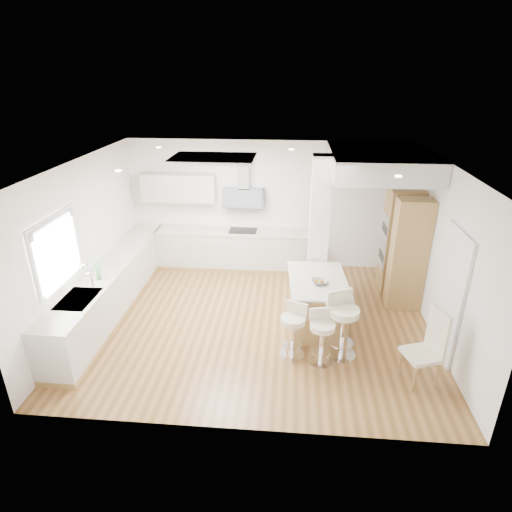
# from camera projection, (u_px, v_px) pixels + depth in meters

# --- Properties ---
(ground) EXTENTS (6.00, 6.00, 0.00)m
(ground) POSITION_uv_depth(u_px,v_px,m) (257.00, 321.00, 7.65)
(ground) COLOR olive
(ground) RESTS_ON ground
(ceiling) EXTENTS (6.00, 5.00, 0.02)m
(ceiling) POSITION_uv_depth(u_px,v_px,m) (257.00, 321.00, 7.65)
(ceiling) COLOR silver
(ceiling) RESTS_ON ground
(wall_back) EXTENTS (6.00, 0.04, 2.80)m
(wall_back) POSITION_uv_depth(u_px,v_px,m) (267.00, 205.00, 9.36)
(wall_back) COLOR white
(wall_back) RESTS_ON ground
(wall_left) EXTENTS (0.04, 5.00, 2.80)m
(wall_left) POSITION_uv_depth(u_px,v_px,m) (83.00, 244.00, 7.32)
(wall_left) COLOR white
(wall_left) RESTS_ON ground
(wall_right) EXTENTS (0.04, 5.00, 2.80)m
(wall_right) POSITION_uv_depth(u_px,v_px,m) (444.00, 256.00, 6.85)
(wall_right) COLOR white
(wall_right) RESTS_ON ground
(skylight) EXTENTS (4.10, 2.10, 0.06)m
(skylight) POSITION_uv_depth(u_px,v_px,m) (214.00, 159.00, 7.14)
(skylight) COLOR white
(skylight) RESTS_ON ground
(window_left) EXTENTS (0.06, 1.28, 1.07)m
(window_left) POSITION_uv_depth(u_px,v_px,m) (56.00, 248.00, 6.38)
(window_left) COLOR silver
(window_left) RESTS_ON ground
(doorway_right) EXTENTS (0.05, 1.00, 2.10)m
(doorway_right) POSITION_uv_depth(u_px,v_px,m) (450.00, 296.00, 6.46)
(doorway_right) COLOR #463F37
(doorway_right) RESTS_ON ground
(counter_left) EXTENTS (0.63, 4.50, 1.35)m
(counter_left) POSITION_uv_depth(u_px,v_px,m) (113.00, 287.00, 7.89)
(counter_left) COLOR #AA8449
(counter_left) RESTS_ON ground
(counter_back) EXTENTS (3.62, 0.63, 2.50)m
(counter_back) POSITION_uv_depth(u_px,v_px,m) (225.00, 238.00, 9.47)
(counter_back) COLOR #AA8449
(counter_back) RESTS_ON ground
(pillar) EXTENTS (0.35, 0.35, 2.80)m
(pillar) POSITION_uv_depth(u_px,v_px,m) (319.00, 231.00, 7.87)
(pillar) COLOR white
(pillar) RESTS_ON ground
(soffit) EXTENTS (1.78, 2.20, 0.40)m
(soffit) POSITION_uv_depth(u_px,v_px,m) (380.00, 162.00, 7.71)
(soffit) COLOR silver
(soffit) RESTS_ON ground
(oven_column) EXTENTS (0.63, 1.21, 2.10)m
(oven_column) POSITION_uv_depth(u_px,v_px,m) (403.00, 246.00, 8.13)
(oven_column) COLOR #AA8449
(oven_column) RESTS_ON ground
(peninsula) EXTENTS (1.06, 1.52, 0.96)m
(peninsula) POSITION_uv_depth(u_px,v_px,m) (316.00, 302.00, 7.39)
(peninsula) COLOR #AA8449
(peninsula) RESTS_ON ground
(bar_stool_a) EXTENTS (0.52, 0.52, 0.89)m
(bar_stool_a) POSITION_uv_depth(u_px,v_px,m) (293.00, 328.00, 6.56)
(bar_stool_a) COLOR white
(bar_stool_a) RESTS_ON ground
(bar_stool_b) EXTENTS (0.48, 0.48, 0.88)m
(bar_stool_b) POSITION_uv_depth(u_px,v_px,m) (322.00, 334.00, 6.42)
(bar_stool_b) COLOR white
(bar_stool_b) RESTS_ON ground
(bar_stool_c) EXTENTS (0.63, 0.63, 1.07)m
(bar_stool_c) POSITION_uv_depth(u_px,v_px,m) (342.00, 322.00, 6.53)
(bar_stool_c) COLOR white
(bar_stool_c) RESTS_ON ground
(dining_chair) EXTENTS (0.57, 0.57, 1.16)m
(dining_chair) POSITION_uv_depth(u_px,v_px,m) (429.00, 345.00, 5.96)
(dining_chair) COLOR beige
(dining_chair) RESTS_ON ground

